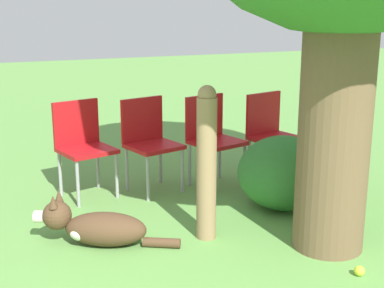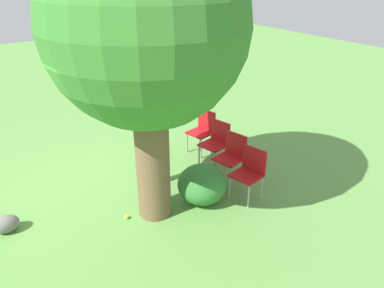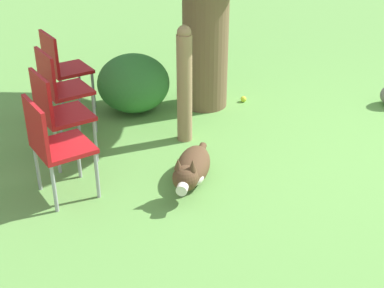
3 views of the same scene
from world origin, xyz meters
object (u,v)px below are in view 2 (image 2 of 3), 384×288
(red_chair_1, at_px, (216,140))
(red_chair_0, at_px, (203,129))
(dog, at_px, (151,155))
(fence_post, at_px, (160,153))
(red_chair_2, at_px, (232,154))
(red_chair_3, at_px, (250,170))
(tennis_ball, at_px, (127,217))
(oak_tree, at_px, (146,29))

(red_chair_1, bearing_deg, red_chair_0, -113.48)
(dog, relative_size, red_chair_1, 1.12)
(fence_post, bearing_deg, dog, -105.73)
(dog, distance_m, red_chair_2, 1.67)
(red_chair_3, height_order, tennis_ball, red_chair_3)
(oak_tree, distance_m, dog, 3.11)
(fence_post, height_order, tennis_ball, fence_post)
(red_chair_2, distance_m, red_chair_3, 0.61)
(fence_post, distance_m, red_chair_2, 1.24)
(fence_post, xyz_separation_m, red_chair_3, (-0.99, 1.18, -0.08))
(red_chair_0, relative_size, red_chair_2, 1.00)
(red_chair_0, bearing_deg, red_chair_3, 66.52)
(red_chair_2, xyz_separation_m, tennis_ball, (2.04, 0.05, -0.47))
(oak_tree, height_order, dog, oak_tree)
(red_chair_1, bearing_deg, red_chair_3, 66.52)
(red_chair_1, xyz_separation_m, red_chair_3, (0.22, 1.19, 0.00))
(red_chair_0, bearing_deg, tennis_ball, 15.62)
(fence_post, distance_m, red_chair_1, 1.21)
(dog, height_order, red_chair_1, red_chair_1)
(red_chair_1, distance_m, red_chair_3, 1.21)
(red_chair_0, height_order, tennis_ball, red_chair_0)
(oak_tree, distance_m, red_chair_3, 2.74)
(red_chair_3, bearing_deg, oak_tree, -30.23)
(oak_tree, height_order, red_chair_3, oak_tree)
(oak_tree, height_order, red_chair_2, oak_tree)
(fence_post, xyz_separation_m, red_chair_1, (-1.20, -0.01, -0.08))
(fence_post, bearing_deg, red_chair_1, -179.67)
(fence_post, height_order, red_chair_2, fence_post)
(oak_tree, xyz_separation_m, red_chair_1, (-1.70, -0.73, -2.25))
(red_chair_2, bearing_deg, oak_tree, -8.18)
(red_chair_0, xyz_separation_m, red_chair_1, (0.11, 0.60, 0.00))
(red_chair_1, bearing_deg, dog, -51.59)
(fence_post, height_order, red_chair_3, fence_post)
(fence_post, relative_size, red_chair_1, 1.33)
(red_chair_1, bearing_deg, oak_tree, 10.15)
(dog, distance_m, red_chair_3, 2.14)
(fence_post, distance_m, red_chair_0, 1.44)
(oak_tree, relative_size, dog, 4.29)
(dog, bearing_deg, oak_tree, -174.83)
(red_chair_0, bearing_deg, red_chair_1, 66.52)
(oak_tree, bearing_deg, red_chair_0, -143.74)
(fence_post, relative_size, tennis_ball, 16.90)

